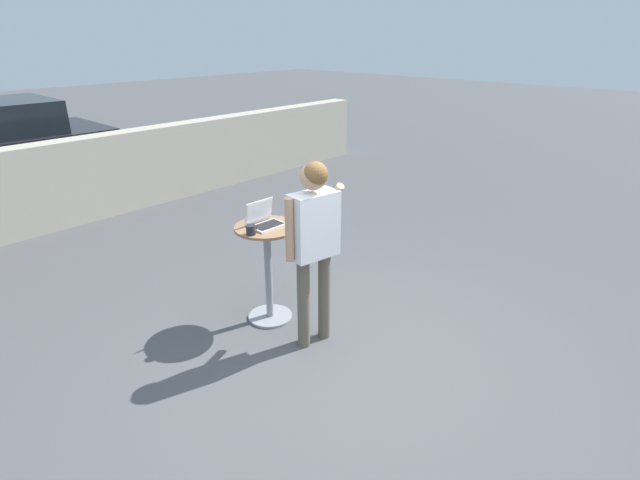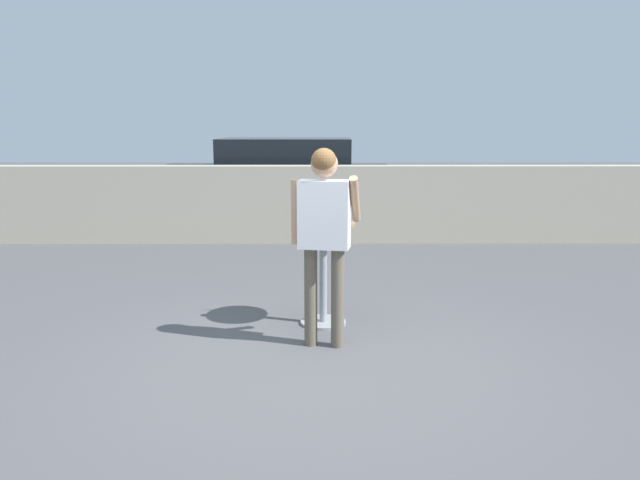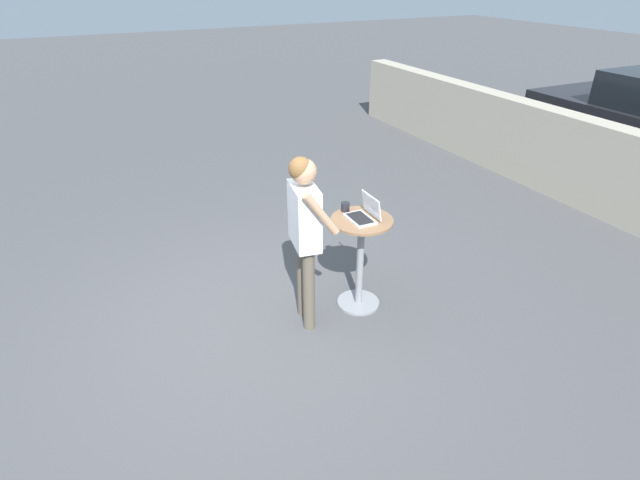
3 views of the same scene
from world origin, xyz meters
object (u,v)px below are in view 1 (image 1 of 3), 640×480
at_px(standing_person, 314,232).
at_px(laptop, 265,220).
at_px(coffee_mug, 251,230).
at_px(cafe_table, 268,263).

bearing_deg(standing_person, laptop, 89.95).
bearing_deg(standing_person, coffee_mug, 112.80).
height_order(coffee_mug, standing_person, standing_person).
xyz_separation_m(cafe_table, laptop, (0.00, 0.02, 0.43)).
distance_m(laptop, standing_person, 0.62).
distance_m(cafe_table, standing_person, 0.76).
xyz_separation_m(cafe_table, coffee_mug, (-0.23, -0.05, 0.42)).
relative_size(laptop, coffee_mug, 2.73).
height_order(laptop, standing_person, standing_person).
bearing_deg(cafe_table, coffee_mug, -166.99).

